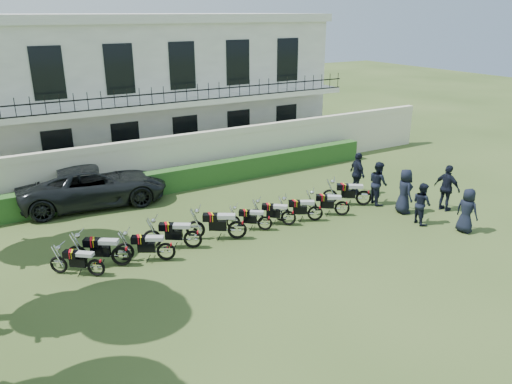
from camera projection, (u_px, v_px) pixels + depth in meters
The scene contains 21 objects.
ground at pixel (265, 253), 16.51m from camera, with size 100.00×100.00×0.00m, color #30451B.
perimeter_wall at pixel (173, 160), 22.58m from camera, with size 30.00×0.35×2.30m.
hedge at pixel (201, 175), 22.64m from camera, with size 18.00×0.60×1.00m, color #244D1B.
building at pixel (128, 87), 26.54m from camera, with size 20.40×9.60×7.40m.
motorcycle_0 at pixel (96, 263), 14.87m from camera, with size 1.42×1.17×0.96m.
motorcycle_1 at pixel (121, 251), 15.45m from camera, with size 1.75×1.22×1.11m.
motorcycle_2 at pixel (166, 247), 15.80m from camera, with size 1.72×1.04×1.05m.
motorcycle_3 at pixel (193, 235), 16.62m from camera, with size 1.74×1.16×1.09m.
motorcycle_4 at pixel (237, 225), 17.27m from camera, with size 1.87×1.20×1.16m.
motorcycle_5 at pixel (265, 220), 18.01m from camera, with size 1.42×1.07×0.93m.
motorcycle_6 at pixel (289, 214), 18.44m from camera, with size 1.44×1.20×0.98m.
motorcycle_7 at pixel (315, 210), 18.82m from camera, with size 1.66×0.99×1.01m.
motorcycle_8 at pixel (342, 205), 19.31m from camera, with size 1.55×1.17×1.01m.
motorcycle_9 at pixel (364, 194), 20.31m from camera, with size 1.69×1.26×1.10m.
suv at pixel (94, 185), 20.43m from camera, with size 2.69×5.84×1.62m, color black.
officer_0 at pixel (467, 210), 17.81m from camera, with size 0.80×0.52×1.64m, color black.
officer_1 at pixel (422, 203), 18.54m from camera, with size 0.77×0.60×1.59m, color black.
officer_2 at pixel (447, 188), 19.71m from camera, with size 1.10×0.46×1.88m, color black.
officer_3 at pixel (405, 191), 19.51m from camera, with size 0.87×0.57×1.79m, color black.
officer_4 at pixel (378, 183), 20.43m from camera, with size 0.87×0.68×1.79m, color black.
officer_5 at pixel (357, 174), 21.48m from camera, with size 1.09×0.45×1.86m, color black.
Camera 1 is at (-7.79, -12.62, 7.53)m, focal length 35.00 mm.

